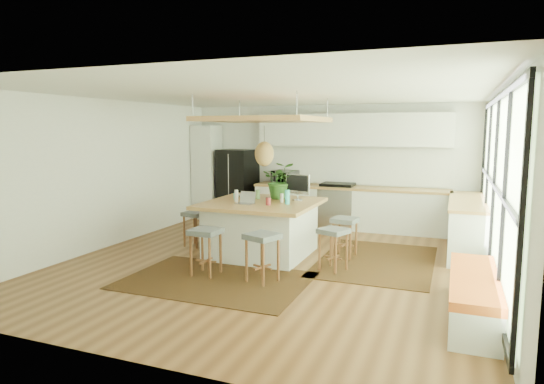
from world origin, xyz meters
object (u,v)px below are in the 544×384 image
at_px(island_plant, 280,184).
at_px(monitor, 298,186).
at_px(island, 262,228).
at_px(stool_right_back, 345,236).
at_px(stool_near_left, 206,252).
at_px(microwave, 285,176).
at_px(fridge, 237,182).
at_px(stool_left_side, 195,227).
at_px(stool_right_front, 333,248).
at_px(stool_near_right, 262,258).
at_px(laptop, 245,197).

bearing_deg(island_plant, monitor, -14.93).
relative_size(island, monitor, 3.67).
height_order(stool_right_back, island_plant, island_plant).
height_order(stool_near_left, microwave, microwave).
xyz_separation_m(fridge, stool_left_side, (0.38, -2.61, -0.57)).
bearing_deg(stool_right_back, stool_right_front, -89.25).
height_order(stool_right_front, island_plant, island_plant).
bearing_deg(microwave, monitor, -54.86).
relative_size(fridge, island_plant, 2.58).
bearing_deg(stool_right_back, microwave, 129.57).
bearing_deg(stool_left_side, island, -5.01).
distance_m(stool_right_back, stool_left_side, 2.76).
bearing_deg(stool_near_left, island_plant, 74.95).
height_order(stool_near_right, monitor, monitor).
distance_m(stool_left_side, microwave, 2.83).
xyz_separation_m(island, stool_near_left, (-0.33, -1.37, -0.11)).
relative_size(fridge, laptop, 5.50).
bearing_deg(stool_right_front, fridge, 134.61).
height_order(stool_right_front, laptop, laptop).
height_order(fridge, laptop, fridge).
relative_size(stool_near_right, stool_right_front, 1.07).
distance_m(stool_near_right, stool_left_side, 2.46).
distance_m(fridge, island_plant, 2.99).
bearing_deg(monitor, microwave, 133.96).
distance_m(fridge, island, 3.28).
bearing_deg(stool_near_right, stool_right_back, 65.86).
relative_size(island, stool_near_left, 2.63).
bearing_deg(island_plant, stool_left_side, -167.77).
bearing_deg(stool_right_front, stool_near_right, -131.20).
distance_m(stool_right_front, stool_left_side, 2.82).
bearing_deg(island, stool_left_side, 174.99).
xyz_separation_m(stool_left_side, island_plant, (1.55, 0.34, 0.83)).
xyz_separation_m(fridge, stool_right_back, (3.13, -2.34, -0.57)).
xyz_separation_m(stool_near_left, microwave, (-0.23, 4.09, 0.76)).
xyz_separation_m(stool_near_left, stool_near_right, (0.90, 0.01, 0.00)).
bearing_deg(island_plant, island, -109.95).
relative_size(laptop, island_plant, 0.47).
distance_m(monitor, island_plant, 0.37).
distance_m(island, monitor, 0.97).
bearing_deg(monitor, laptop, -115.50).
bearing_deg(stool_near_left, laptop, 81.06).
bearing_deg(laptop, stool_near_right, -48.53).
bearing_deg(stool_left_side, stool_near_left, -54.65).
bearing_deg(stool_left_side, island_plant, 12.23).
relative_size(stool_left_side, monitor, 1.28).
bearing_deg(island, island_plant, 70.05).
bearing_deg(island_plant, fridge, 130.37).
bearing_deg(stool_left_side, monitor, 7.16).
distance_m(fridge, stool_near_left, 4.38).
relative_size(fridge, microwave, 3.04).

